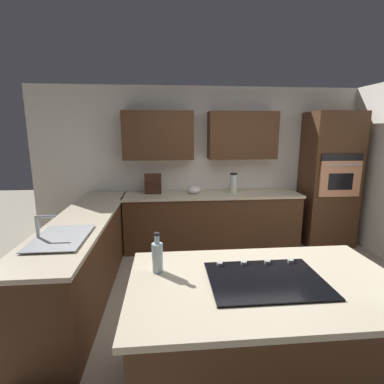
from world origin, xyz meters
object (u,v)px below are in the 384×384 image
(sink_unit, at_px, (60,237))
(cooktop, at_px, (266,279))
(blender, at_px, (233,184))
(oil_bottle, at_px, (157,256))
(spice_rack, at_px, (153,184))
(wall_oven, at_px, (329,180))
(mixing_bowl, at_px, (194,190))

(sink_unit, relative_size, cooktop, 0.92)
(blender, height_order, oil_bottle, blender)
(oil_bottle, bearing_deg, sink_unit, -38.31)
(cooktop, height_order, spice_rack, spice_rack)
(wall_oven, height_order, spice_rack, wall_oven)
(cooktop, bearing_deg, mixing_bowl, -85.67)
(mixing_bowl, bearing_deg, sink_unit, 53.31)
(spice_rack, xyz_separation_m, oil_bottle, (-0.14, 2.68, -0.05))
(wall_oven, bearing_deg, cooktop, 53.88)
(wall_oven, height_order, blender, wall_oven)
(mixing_bowl, relative_size, oil_bottle, 0.77)
(wall_oven, bearing_deg, spice_rack, -1.66)
(mixing_bowl, height_order, oil_bottle, oil_bottle)
(sink_unit, bearing_deg, spice_rack, -111.70)
(blender, xyz_separation_m, oil_bottle, (1.16, 2.64, -0.02))
(cooktop, height_order, mixing_bowl, mixing_bowl)
(mixing_bowl, bearing_deg, wall_oven, 178.87)
(cooktop, xyz_separation_m, mixing_bowl, (0.21, -2.83, 0.05))
(wall_oven, xyz_separation_m, spice_rack, (2.90, -0.08, -0.03))
(cooktop, bearing_deg, oil_bottle, -14.72)
(blender, bearing_deg, mixing_bowl, 0.00)
(wall_oven, distance_m, mixing_bowl, 2.25)
(wall_oven, relative_size, cooktop, 2.88)
(cooktop, xyz_separation_m, spice_rack, (0.86, -2.87, 0.15))
(wall_oven, bearing_deg, blender, -1.59)
(sink_unit, height_order, mixing_bowl, sink_unit)
(sink_unit, bearing_deg, blender, -137.32)
(sink_unit, height_order, oil_bottle, oil_bottle)
(wall_oven, relative_size, oil_bottle, 7.56)
(sink_unit, xyz_separation_m, spice_rack, (-0.78, -1.96, 0.14))
(oil_bottle, bearing_deg, mixing_bowl, -100.90)
(wall_oven, relative_size, sink_unit, 3.13)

